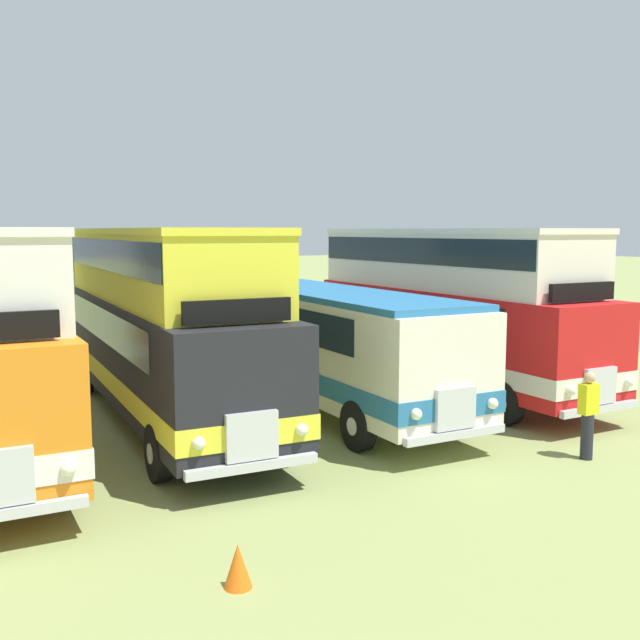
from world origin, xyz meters
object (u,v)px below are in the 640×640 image
Objects in this scene: bus_third_in_row at (160,315)px; bus_fifth_in_row at (450,302)px; cone_mid_row at (238,566)px; marshal_person at (588,415)px; bus_fourth_in_row at (325,338)px.

bus_third_in_row is 7.97m from bus_fifth_in_row.
bus_third_in_row is 8.97m from cone_mid_row.
marshal_person is at bearing 12.14° from cone_mid_row.
cone_mid_row is at bearing -167.86° from marshal_person.
cone_mid_row is at bearing -139.68° from bus_fifth_in_row.
bus_fourth_in_row is (3.97, -0.71, -0.72)m from bus_third_in_row.
bus_third_in_row reaches higher than marshal_person.
marshal_person is at bearing -46.62° from bus_third_in_row.
bus_third_in_row is 1.14× the size of bus_fifth_in_row.
bus_third_in_row is at bearing 169.90° from bus_fourth_in_row.
bus_fourth_in_row is 18.55× the size of cone_mid_row.
bus_fourth_in_row reaches higher than marshal_person.
bus_fifth_in_row is 6.63m from marshal_person.
bus_fourth_in_row is 9.67m from cone_mid_row.
bus_fifth_in_row is at bearing 40.32° from cone_mid_row.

